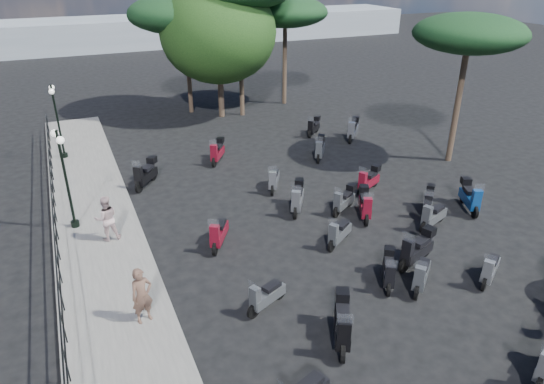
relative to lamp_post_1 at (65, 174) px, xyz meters
name	(u,v)px	position (x,y,z in m)	size (l,w,h in m)	color
ground	(303,244)	(7.19, -4.23, -2.25)	(120.00, 120.00, 0.00)	black
sidewalk	(99,240)	(0.69, -1.23, -2.18)	(3.00, 30.00, 0.15)	#63615F
railing	(55,230)	(-0.61, -1.43, -1.36)	(0.04, 26.04, 1.10)	black
lamp_post_1	(65,174)	(0.00, 0.00, 0.00)	(0.40, 1.07, 3.69)	black
lamp_post_2	(57,117)	(0.00, 7.44, -0.06)	(0.29, 1.06, 3.58)	black
woman	(142,296)	(1.38, -6.15, -1.29)	(0.59, 0.39, 1.63)	brown
pedestrian_far	(106,218)	(1.03, -1.41, -1.28)	(0.80, 0.62, 1.64)	#C6A8A9
scooter_2	(266,296)	(4.64, -6.87, -1.82)	(1.45, 0.81, 1.23)	black
scooter_3	(219,234)	(4.47, -3.16, -1.78)	(1.03, 1.52, 1.37)	black
scooter_4	(146,174)	(3.11, 2.79, -1.70)	(1.28, 1.55, 1.47)	black
scooter_6	(342,324)	(5.92, -8.86, -1.70)	(1.10, 1.69, 1.48)	black
scooter_7	(389,271)	(8.50, -7.29, -1.78)	(1.01, 1.37, 1.25)	black
scooter_8	(339,233)	(8.29, -4.73, -1.81)	(1.39, 0.97, 1.27)	black
scooter_9	(297,198)	(8.09, -1.92, -1.72)	(1.12, 1.59, 1.43)	black
scooter_11	(421,275)	(9.25, -7.87, -1.79)	(1.33, 1.18, 1.34)	black
scooter_12	(365,205)	(10.21, -3.45, -1.73)	(1.00, 1.60, 1.39)	black
scooter_13	(344,200)	(9.73, -2.71, -1.78)	(1.42, 0.96, 1.26)	black
scooter_14	(274,180)	(8.03, 0.20, -1.79)	(0.96, 1.49, 1.33)	black
scooter_15	(217,152)	(6.79, 4.16, -1.73)	(1.11, 1.52, 1.38)	black
scooter_17	(490,269)	(11.40, -8.45, -1.82)	(1.39, 0.95, 1.26)	black
scooter_18	(417,249)	(9.97, -6.77, -1.71)	(1.75, 0.88, 1.45)	black
scooter_19	(433,216)	(12.04, -5.12, -1.79)	(1.61, 0.80, 1.34)	black
scooter_20	(320,149)	(11.55, 2.54, -1.74)	(1.12, 1.49, 1.36)	black
scooter_21	(314,127)	(12.96, 5.80, -1.79)	(1.24, 1.15, 1.23)	black
scooter_23	(470,197)	(14.32, -4.58, -1.71)	(0.98, 1.69, 1.44)	black
scooter_24	(428,202)	(12.68, -4.11, -1.78)	(1.22, 1.22, 1.25)	black
scooter_25	(369,180)	(11.64, -1.56, -1.75)	(1.54, 0.95, 1.33)	black
scooter_26	(353,130)	(14.55, 4.26, -1.69)	(1.38, 1.50, 1.48)	black
broadleaf_tree	(218,33)	(9.37, 11.23, 2.77)	(6.84, 6.84, 7.94)	#38281E
pine_1	(285,12)	(14.23, 12.39, 3.62)	(5.41, 5.41, 6.84)	#38281E
pine_2	(184,14)	(7.88, 12.94, 3.74)	(6.70, 6.70, 7.18)	#38281E
pine_3	(470,34)	(17.25, -0.21, 3.72)	(4.96, 4.96, 6.88)	#38281E
distant_hills	(117,33)	(7.19, 40.77, -0.75)	(70.00, 8.00, 3.00)	gray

